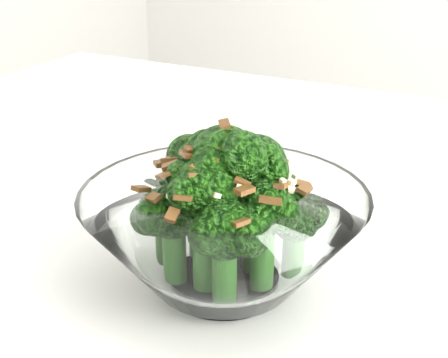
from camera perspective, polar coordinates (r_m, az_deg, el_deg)
The scene contains 2 objects.
table at distance 0.61m, azimuth 10.53°, elevation -9.45°, with size 1.30×0.96×0.75m.
broccoli_dish at distance 0.46m, azimuth -0.01°, elevation -4.09°, with size 0.19×0.19×0.12m.
Camera 1 is at (0.26, -0.51, 1.01)m, focal length 55.00 mm.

